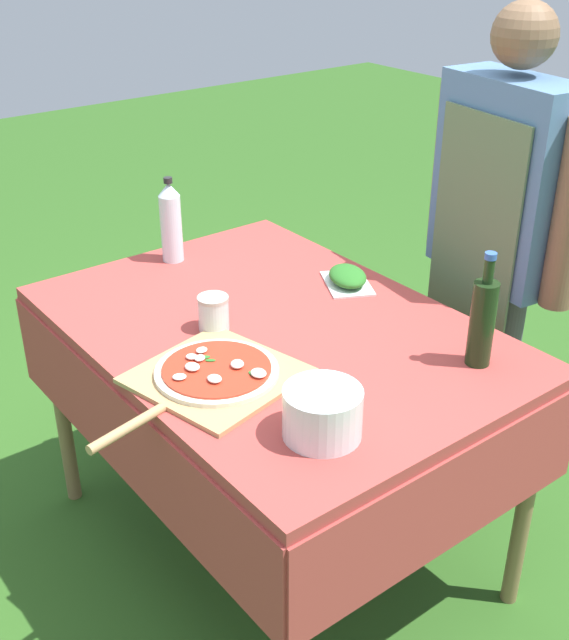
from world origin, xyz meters
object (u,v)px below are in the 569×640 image
at_px(pizza_on_peel, 214,375).
at_px(sauce_jar, 214,315).
at_px(person_cook, 498,231).
at_px(water_bottle, 171,222).
at_px(prep_table, 273,353).
at_px(mixing_tub, 322,413).
at_px(oil_bottle, 482,321).
at_px(herb_container, 347,277).

bearing_deg(pizza_on_peel, sauce_jar, 134.06).
relative_size(person_cook, water_bottle, 5.78).
xyz_separation_m(prep_table, mixing_tub, (0.47, -0.22, 0.15)).
relative_size(oil_bottle, water_bottle, 1.09).
distance_m(pizza_on_peel, sauce_jar, 0.26).
height_order(person_cook, oil_bottle, person_cook).
relative_size(prep_table, pizza_on_peel, 2.26).
bearing_deg(mixing_tub, pizza_on_peel, -169.27).
bearing_deg(oil_bottle, prep_table, -148.46).
height_order(prep_table, oil_bottle, oil_bottle).
bearing_deg(oil_bottle, water_bottle, -165.04).
relative_size(pizza_on_peel, water_bottle, 2.15).
distance_m(oil_bottle, water_bottle, 1.08).
distance_m(person_cook, mixing_tub, 1.01).
distance_m(prep_table, person_cook, 0.79).
height_order(prep_table, herb_container, herb_container).
relative_size(pizza_on_peel, oil_bottle, 1.97).
bearing_deg(prep_table, water_bottle, 178.44).
relative_size(prep_table, mixing_tub, 7.69).
relative_size(prep_table, water_bottle, 4.87).
xyz_separation_m(person_cook, herb_container, (-0.23, -0.40, -0.13)).
bearing_deg(prep_table, sauce_jar, -121.14).
bearing_deg(mixing_tub, prep_table, 155.09).
distance_m(pizza_on_peel, mixing_tub, 0.35).
bearing_deg(herb_container, oil_bottle, -4.99).
bearing_deg(sauce_jar, herb_container, 88.82).
bearing_deg(person_cook, herb_container, 68.10).
distance_m(prep_table, herb_container, 0.37).
bearing_deg(oil_bottle, mixing_tub, -90.65).
height_order(prep_table, person_cook, person_cook).
height_order(pizza_on_peel, mixing_tub, mixing_tub).
bearing_deg(person_cook, pizza_on_peel, 96.84).
distance_m(pizza_on_peel, herb_container, 0.66).
relative_size(water_bottle, mixing_tub, 1.58).
bearing_deg(water_bottle, sauce_jar, -17.90).
xyz_separation_m(prep_table, oil_bottle, (0.48, 0.29, 0.21)).
xyz_separation_m(herb_container, mixing_tub, (0.55, -0.56, 0.03)).
relative_size(prep_table, person_cook, 0.84).
height_order(prep_table, mixing_tub, mixing_tub).
height_order(herb_container, sauce_jar, sauce_jar).
height_order(oil_bottle, mixing_tub, oil_bottle).
xyz_separation_m(person_cook, water_bottle, (-0.72, -0.73, -0.02)).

